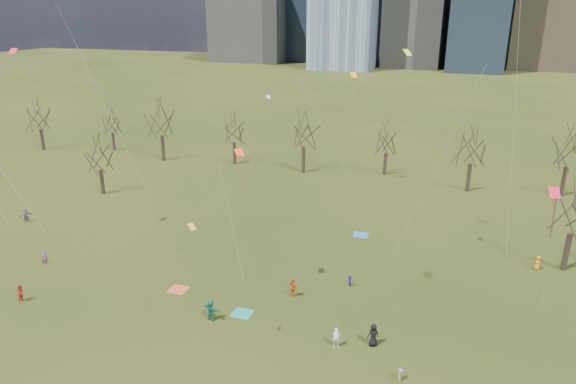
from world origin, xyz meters
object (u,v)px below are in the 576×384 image
(person_2, at_px, (21,293))
(person_4, at_px, (293,288))
(blanket_teal, at_px, (242,313))
(blanket_navy, at_px, (361,235))
(person_1, at_px, (336,338))
(blanket_crimson, at_px, (178,289))

(person_2, relative_size, person_4, 0.93)
(blanket_teal, relative_size, person_2, 1.02)
(blanket_teal, xyz_separation_m, blanket_navy, (6.21, 18.68, 0.00))
(blanket_navy, relative_size, person_1, 1.04)
(blanket_navy, bearing_deg, blanket_teal, -108.39)
(person_4, bearing_deg, blanket_navy, -80.86)
(blanket_crimson, xyz_separation_m, person_2, (-11.69, -5.98, 0.77))
(person_1, bearing_deg, blanket_crimson, 142.67)
(blanket_teal, distance_m, person_2, 19.15)
(blanket_teal, bearing_deg, person_2, -167.09)
(blanket_teal, relative_size, person_4, 0.95)
(blanket_teal, relative_size, blanket_navy, 1.00)
(blanket_crimson, distance_m, person_2, 13.16)
(blanket_crimson, height_order, person_2, person_2)
(blanket_navy, distance_m, blanket_crimson, 21.48)
(person_4, bearing_deg, blanket_crimson, 33.31)
(person_1, distance_m, person_4, 7.75)
(blanket_teal, xyz_separation_m, blanket_crimson, (-6.96, 1.70, 0.00))
(person_2, xyz_separation_m, person_4, (21.80, 8.21, 0.06))
(person_2, bearing_deg, person_4, -69.45)
(blanket_crimson, distance_m, person_1, 15.75)
(blanket_navy, relative_size, person_2, 1.02)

